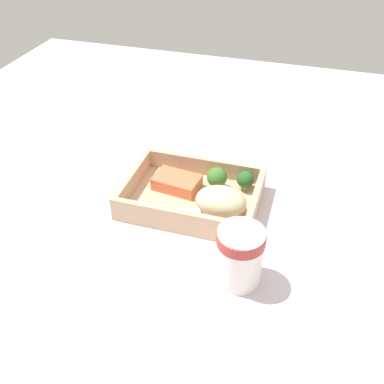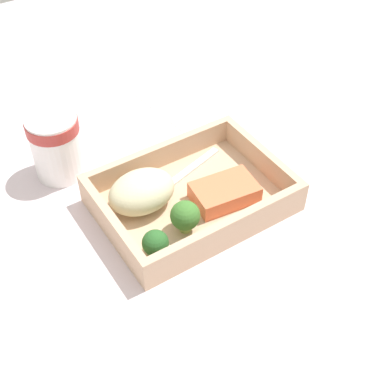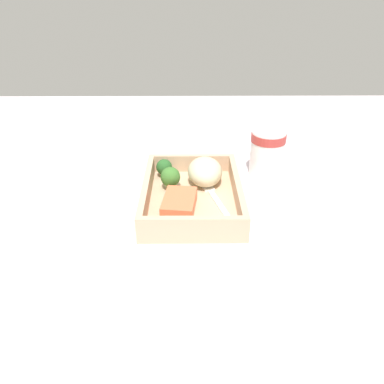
{
  "view_description": "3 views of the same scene",
  "coord_description": "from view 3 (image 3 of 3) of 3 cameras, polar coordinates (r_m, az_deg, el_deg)",
  "views": [
    {
      "loc": [
        20.57,
        -68.09,
        57.13
      ],
      "look_at": [
        0.0,
        0.0,
        2.7
      ],
      "focal_mm": 42.0,
      "sensor_mm": 36.0,
      "label": 1
    },
    {
      "loc": [
        29.74,
        46.01,
        56.57
      ],
      "look_at": [
        0.0,
        0.0,
        2.7
      ],
      "focal_mm": 50.0,
      "sensor_mm": 36.0,
      "label": 2
    },
    {
      "loc": [
        -64.9,
        0.54,
        39.9
      ],
      "look_at": [
        0.0,
        0.0,
        2.7
      ],
      "focal_mm": 35.0,
      "sensor_mm": 36.0,
      "label": 3
    }
  ],
  "objects": [
    {
      "name": "receipt_slip",
      "position": [
        0.7,
        19.21,
        -6.69
      ],
      "size": [
        11.4,
        16.54,
        0.24
      ],
      "primitive_type": "cube",
      "rotation": [
        0.0,
        0.0,
        0.11
      ],
      "color": "white",
      "rests_on": "ground_plane"
    },
    {
      "name": "salmon_fillet",
      "position": [
        0.71,
        -1.94,
        -1.73
      ],
      "size": [
        9.83,
        7.02,
        2.63
      ],
      "primitive_type": "cube",
      "rotation": [
        0.0,
        0.0,
        -0.12
      ],
      "color": "#EE7249",
      "rests_on": "takeout_tray"
    },
    {
      "name": "ground_plane",
      "position": [
        0.77,
        0.0,
        -2.4
      ],
      "size": [
        160.0,
        160.0,
        2.0
      ],
      "primitive_type": "cube",
      "color": "silver"
    },
    {
      "name": "fork",
      "position": [
        0.75,
        3.61,
        -1.04
      ],
      "size": [
        15.66,
        5.83,
        0.44
      ],
      "color": "white",
      "rests_on": "takeout_tray"
    },
    {
      "name": "broccoli_floret_1",
      "position": [
        0.78,
        -3.31,
        2.25
      ],
      "size": [
        4.13,
        4.13,
        4.94
      ],
      "color": "#82A44F",
      "rests_on": "takeout_tray"
    },
    {
      "name": "mashed_potatoes",
      "position": [
        0.8,
        1.99,
        3.13
      ],
      "size": [
        9.83,
        7.37,
        5.51
      ],
      "primitive_type": "ellipsoid",
      "color": "beige",
      "rests_on": "takeout_tray"
    },
    {
      "name": "paper_cup",
      "position": [
        0.87,
        11.39,
        6.18
      ],
      "size": [
        7.78,
        7.78,
        10.48
      ],
      "color": "white",
      "rests_on": "ground_plane"
    },
    {
      "name": "broccoli_floret_2",
      "position": [
        0.83,
        -4.26,
        3.75
      ],
      "size": [
        3.55,
        3.55,
        4.17
      ],
      "color": "#82AB61",
      "rests_on": "takeout_tray"
    },
    {
      "name": "takeout_tray",
      "position": [
        0.76,
        0.0,
        -1.38
      ],
      "size": [
        26.62,
        19.38,
        1.2
      ],
      "primitive_type": "cube",
      "color": "#CFAA89",
      "rests_on": "ground_plane"
    },
    {
      "name": "tray_rim",
      "position": [
        0.75,
        0.0,
        0.28
      ],
      "size": [
        26.62,
        19.38,
        3.84
      ],
      "color": "#CFAA89",
      "rests_on": "takeout_tray"
    }
  ]
}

